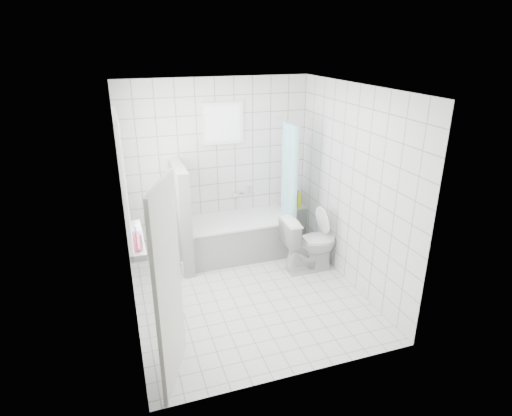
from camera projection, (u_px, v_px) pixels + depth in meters
name	position (u px, v px, depth m)	size (l,w,h in m)	color
ground	(248.00, 295.00, 5.53)	(3.00, 3.00, 0.00)	white
ceiling	(247.00, 87.00, 4.57)	(3.00, 3.00, 0.00)	white
wall_back	(217.00, 167.00, 6.37)	(2.80, 0.02, 2.60)	white
wall_front	(300.00, 259.00, 3.73)	(2.80, 0.02, 2.60)	white
wall_left	(125.00, 216.00, 4.63)	(0.02, 3.00, 2.60)	white
wall_right	(352.00, 189.00, 5.47)	(0.02, 3.00, 2.60)	white
window_left	(125.00, 181.00, 4.80)	(0.01, 0.90, 1.40)	white
window_back	(223.00, 124.00, 6.12)	(0.50, 0.01, 0.50)	white
window_sill	(136.00, 239.00, 5.09)	(0.18, 1.02, 0.08)	white
door	(168.00, 287.00, 3.86)	(0.04, 0.80, 2.00)	silver
bathtub	(238.00, 237.00, 6.47)	(1.56, 0.77, 0.58)	white
partition_wall	(181.00, 217.00, 6.01)	(0.15, 0.85, 1.50)	white
tiled_ledge	(292.00, 223.00, 7.00)	(0.40, 0.24, 0.55)	white
toilet	(310.00, 243.00, 6.02)	(0.45, 0.79, 0.81)	white
curtain_rod	(286.00, 121.00, 6.03)	(0.02, 0.02, 0.80)	silver
shower_curtain	(288.00, 184.00, 6.25)	(0.14, 0.48, 1.78)	#54E4F7
tub_faucet	(238.00, 194.00, 6.59)	(0.18, 0.06, 0.06)	silver
sill_bottles	(136.00, 236.00, 4.84)	(0.14, 0.49, 0.27)	#31A5E0
ledge_bottles	(295.00, 200.00, 6.84)	(0.22, 0.18, 0.28)	red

